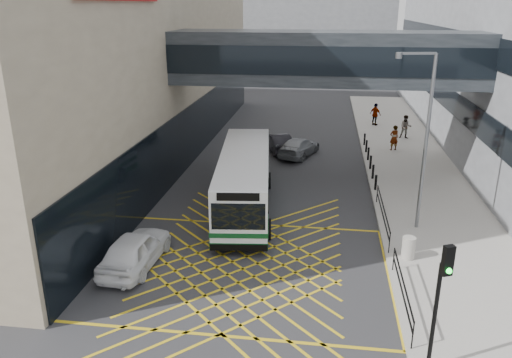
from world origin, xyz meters
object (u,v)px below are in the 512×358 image
at_px(traffic_light, 441,291).
at_px(pedestrian_a, 394,138).
at_px(car_silver, 299,146).
at_px(litter_bin, 408,248).
at_px(car_white, 135,249).
at_px(street_lamp, 423,132).
at_px(pedestrian_c, 375,114).
at_px(pedestrian_b, 406,127).
at_px(bus, 245,179).
at_px(car_dark, 278,142).

relative_size(traffic_light, pedestrian_a, 2.23).
distance_m(car_silver, litter_bin, 16.22).
height_order(car_white, street_lamp, street_lamp).
xyz_separation_m(litter_bin, pedestrian_c, (0.71, 25.34, 0.49)).
height_order(litter_bin, pedestrian_b, pedestrian_b).
bearing_deg(car_silver, pedestrian_a, -145.32).
bearing_deg(bus, car_white, -123.64).
xyz_separation_m(bus, street_lamp, (8.57, -1.61, 3.24)).
height_order(traffic_light, pedestrian_c, traffic_light).
height_order(litter_bin, pedestrian_c, pedestrian_c).
distance_m(car_white, litter_bin, 11.57).
xyz_separation_m(bus, traffic_light, (7.50, -11.99, 1.21)).
bearing_deg(car_white, pedestrian_b, -118.61).
height_order(bus, car_white, bus).
distance_m(traffic_light, litter_bin, 7.43).
relative_size(car_silver, pedestrian_a, 2.43).
relative_size(car_dark, litter_bin, 4.51).
height_order(car_dark, car_silver, car_silver).
height_order(bus, pedestrian_a, bus).
bearing_deg(pedestrian_c, litter_bin, 131.26).
relative_size(car_dark, pedestrian_a, 2.35).
bearing_deg(car_white, pedestrian_c, -110.78).
xyz_separation_m(traffic_light, street_lamp, (1.07, 10.38, 2.03)).
distance_m(car_silver, street_lamp, 14.12).
bearing_deg(traffic_light, pedestrian_b, 61.51).
bearing_deg(car_dark, car_white, 57.64).
bearing_deg(car_dark, traffic_light, 86.97).
relative_size(car_silver, street_lamp, 0.55).
xyz_separation_m(car_silver, street_lamp, (6.26, -11.93, 4.20)).
bearing_deg(street_lamp, pedestrian_c, 78.87).
height_order(pedestrian_b, pedestrian_c, pedestrian_c).
distance_m(pedestrian_a, pedestrian_c, 8.17).
height_order(car_dark, pedestrian_a, pedestrian_a).
bearing_deg(bus, traffic_light, -64.38).
relative_size(street_lamp, pedestrian_a, 4.45).
relative_size(car_white, pedestrian_c, 2.48).
bearing_deg(traffic_light, car_silver, 80.93).
distance_m(car_white, pedestrian_c, 29.87).
bearing_deg(litter_bin, pedestrian_b, 82.54).
bearing_deg(car_dark, bus, 67.14).
xyz_separation_m(car_dark, litter_bin, (7.14, -16.29, -0.04)).
relative_size(traffic_light, pedestrian_b, 2.22).
bearing_deg(traffic_light, car_dark, 84.01).
xyz_separation_m(litter_bin, pedestrian_a, (1.39, 17.20, 0.45)).
distance_m(car_white, pedestrian_b, 26.88).
bearing_deg(pedestrian_a, bus, 29.69).
distance_m(bus, traffic_light, 14.19).
bearing_deg(car_white, car_dark, -100.02).
bearing_deg(bus, street_lamp, -17.04).
distance_m(car_silver, traffic_light, 23.01).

